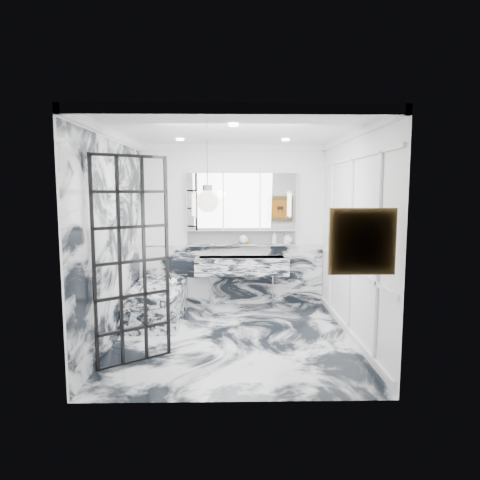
{
  "coord_description": "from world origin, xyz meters",
  "views": [
    {
      "loc": [
        -0.02,
        -5.71,
        2.04
      ],
      "look_at": [
        0.1,
        0.5,
        1.3
      ],
      "focal_mm": 32.0,
      "sensor_mm": 36.0,
      "label": 1
    }
  ],
  "objects_px": {
    "trough_sink": "(242,266)",
    "mirror_cabinet": "(242,202)",
    "crittall_door": "(132,262)",
    "bathtub": "(159,302)"
  },
  "relations": [
    {
      "from": "crittall_door",
      "to": "mirror_cabinet",
      "type": "height_order",
      "value": "crittall_door"
    },
    {
      "from": "trough_sink",
      "to": "bathtub",
      "type": "relative_size",
      "value": 0.97
    },
    {
      "from": "trough_sink",
      "to": "mirror_cabinet",
      "type": "relative_size",
      "value": 0.84
    },
    {
      "from": "trough_sink",
      "to": "bathtub",
      "type": "bearing_deg",
      "value": -153.52
    },
    {
      "from": "crittall_door",
      "to": "bathtub",
      "type": "height_order",
      "value": "crittall_door"
    },
    {
      "from": "mirror_cabinet",
      "to": "bathtub",
      "type": "relative_size",
      "value": 1.15
    },
    {
      "from": "crittall_door",
      "to": "trough_sink",
      "type": "bearing_deg",
      "value": 26.63
    },
    {
      "from": "crittall_door",
      "to": "trough_sink",
      "type": "relative_size",
      "value": 1.51
    },
    {
      "from": "trough_sink",
      "to": "bathtub",
      "type": "distance_m",
      "value": 1.55
    },
    {
      "from": "trough_sink",
      "to": "mirror_cabinet",
      "type": "xyz_separation_m",
      "value": [
        -0.0,
        0.17,
        1.09
      ]
    }
  ]
}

